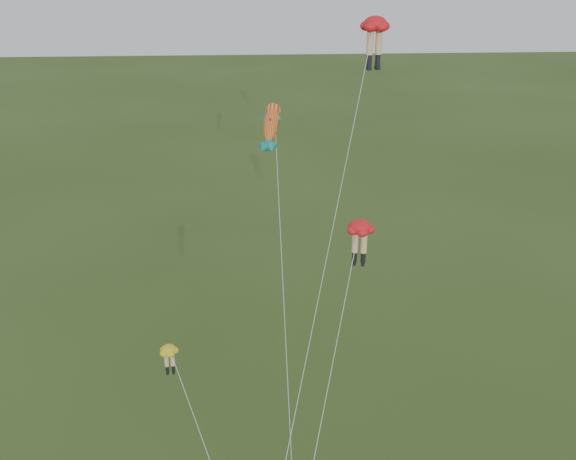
{
  "coord_description": "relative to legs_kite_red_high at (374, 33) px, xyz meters",
  "views": [
    {
      "loc": [
        -0.65,
        -23.7,
        25.79
      ],
      "look_at": [
        1.2,
        6.0,
        12.68
      ],
      "focal_mm": 40.0,
      "sensor_mm": 36.0,
      "label": 1
    }
  ],
  "objects": [
    {
      "name": "legs_kite_red_high",
      "position": [
        0.0,
        0.0,
        0.0
      ],
      "size": [
        7.54,
        14.92,
        22.49
      ],
      "rotation": [
        0.0,
        0.0,
        0.22
      ],
      "color": "red",
      "rests_on": "ground"
    },
    {
      "name": "legs_kite_red_mid",
      "position": [
        -1.59,
        -7.12,
        -8.68
      ],
      "size": [
        4.7,
        8.79,
        13.68
      ],
      "rotation": [
        0.0,
        0.0,
        -0.23
      ],
      "color": "red",
      "rests_on": "ground"
    },
    {
      "name": "legs_kite_yellow",
      "position": [
        -10.83,
        -9.34,
        -14.13
      ],
      "size": [
        4.53,
        7.42,
        8.2
      ],
      "rotation": [
        0.0,
        0.0,
        0.12
      ],
      "color": "gold",
      "rests_on": "ground"
    },
    {
      "name": "fish_kite",
      "position": [
        -5.61,
        -0.83,
        -4.75
      ],
      "size": [
        1.41,
        14.65,
        18.14
      ],
      "rotation": [
        0.58,
        0.0,
        -0.18
      ],
      "color": "gold",
      "rests_on": "ground"
    }
  ]
}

